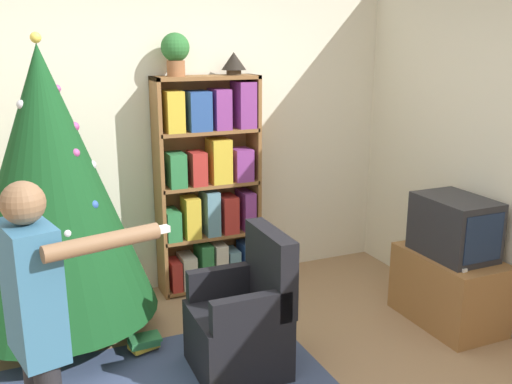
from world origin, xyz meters
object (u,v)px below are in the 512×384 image
Objects in this scene: bookshelf at (210,188)px; standing_person at (39,326)px; television at (455,227)px; armchair at (243,323)px; christmas_tree at (50,185)px; potted_plant at (175,51)px; table_lamp at (234,62)px.

bookshelf is 2.47m from standing_person.
bookshelf is at bearing 137.05° from television.
armchair is (-0.23, -1.30, -0.56)m from bookshelf.
bookshelf is 1.95m from television.
christmas_tree is 1.59m from standing_person.
armchair is at bearing 179.20° from television.
bookshelf is 1.17× the size of standing_person.
television is at bearing -38.55° from potted_plant.
table_lamp is (-1.19, 1.33, 1.14)m from television.
armchair is (1.04, -0.87, -0.81)m from christmas_tree.
table_lamp is (1.68, 2.01, 1.00)m from standing_person.
potted_plant is (-0.02, 1.31, 1.67)m from armchair.
armchair is (-1.65, 0.02, -0.43)m from television.
bookshelf is 1.44m from armchair.
christmas_tree is 1.40m from potted_plant.
standing_person is (-0.18, -1.56, -0.23)m from christmas_tree.
standing_person reaches higher than armchair.
bookshelf is at bearing 18.90° from christmas_tree.
christmas_tree reaches higher than table_lamp.
bookshelf is 1.04m from table_lamp.
bookshelf is at bearing 170.57° from armchair.
christmas_tree is (-1.27, -0.43, 0.25)m from bookshelf.
armchair is 0.60× the size of standing_person.
potted_plant reaches higher than table_lamp.
standing_person is at bearing -59.47° from armchair.
christmas_tree reaches higher than armchair.
christmas_tree is at bearing -129.19° from armchair.
standing_person is (-2.87, -0.67, 0.15)m from television.
table_lamp is at bearing -0.00° from potted_plant.
potted_plant reaches higher than standing_person.
standing_person is at bearing -96.51° from christmas_tree.
christmas_tree reaches higher than television.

